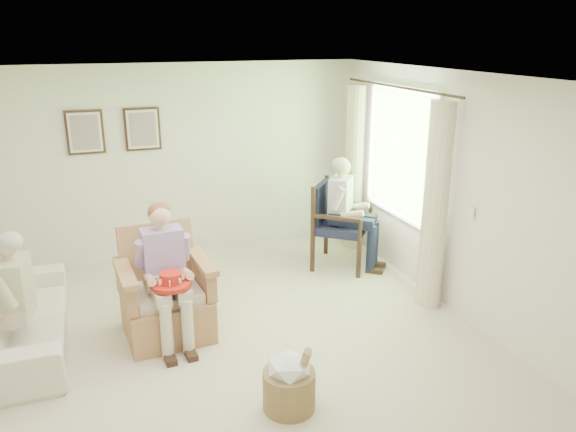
{
  "coord_description": "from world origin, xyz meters",
  "views": [
    {
      "loc": [
        -1.19,
        -4.69,
        2.97
      ],
      "look_at": [
        0.83,
        0.78,
        1.05
      ],
      "focal_mm": 35.0,
      "sensor_mm": 36.0,
      "label": 1
    }
  ],
  "objects_px": {
    "wicker_armchair": "(166,302)",
    "red_hat": "(171,282)",
    "hatbox": "(289,381)",
    "sofa": "(21,318)",
    "person_dark": "(346,205)",
    "wood_armchair": "(339,220)",
    "person_sofa": "(11,294)",
    "person_wicker": "(165,265)"
  },
  "relations": [
    {
      "from": "sofa",
      "to": "person_sofa",
      "type": "bearing_deg",
      "value": 180.0
    },
    {
      "from": "wicker_armchair",
      "to": "person_wicker",
      "type": "height_order",
      "value": "person_wicker"
    },
    {
      "from": "person_wicker",
      "to": "hatbox",
      "type": "xyz_separation_m",
      "value": [
        0.75,
        -1.44,
        -0.56
      ]
    },
    {
      "from": "person_sofa",
      "to": "person_dark",
      "type": "bearing_deg",
      "value": 113.09
    },
    {
      "from": "wicker_armchair",
      "to": "wood_armchair",
      "type": "distance_m",
      "value": 2.69
    },
    {
      "from": "person_dark",
      "to": "wood_armchair",
      "type": "bearing_deg",
      "value": 39.52
    },
    {
      "from": "wicker_armchair",
      "to": "red_hat",
      "type": "xyz_separation_m",
      "value": [
        0.02,
        -0.35,
        0.37
      ]
    },
    {
      "from": "wood_armchair",
      "to": "person_dark",
      "type": "bearing_deg",
      "value": -140.48
    },
    {
      "from": "sofa",
      "to": "red_hat",
      "type": "relative_size",
      "value": 5.45
    },
    {
      "from": "sofa",
      "to": "hatbox",
      "type": "height_order",
      "value": "hatbox"
    },
    {
      "from": "wicker_armchair",
      "to": "hatbox",
      "type": "xyz_separation_m",
      "value": [
        0.75,
        -1.59,
        -0.1
      ]
    },
    {
      "from": "person_dark",
      "to": "hatbox",
      "type": "relative_size",
      "value": 2.24
    },
    {
      "from": "person_dark",
      "to": "person_sofa",
      "type": "distance_m",
      "value": 3.97
    },
    {
      "from": "wood_armchair",
      "to": "red_hat",
      "type": "xyz_separation_m",
      "value": [
        -2.43,
        -1.43,
        0.12
      ]
    },
    {
      "from": "wicker_armchair",
      "to": "person_wicker",
      "type": "xyz_separation_m",
      "value": [
        0.0,
        -0.15,
        0.46
      ]
    },
    {
      "from": "wicker_armchair",
      "to": "person_sofa",
      "type": "relative_size",
      "value": 0.87
    },
    {
      "from": "person_wicker",
      "to": "person_sofa",
      "type": "bearing_deg",
      "value": 174.77
    },
    {
      "from": "hatbox",
      "to": "sofa",
      "type": "bearing_deg",
      "value": 139.36
    },
    {
      "from": "wicker_armchair",
      "to": "red_hat",
      "type": "bearing_deg",
      "value": -90.97
    },
    {
      "from": "person_sofa",
      "to": "hatbox",
      "type": "relative_size",
      "value": 1.98
    },
    {
      "from": "sofa",
      "to": "red_hat",
      "type": "xyz_separation_m",
      "value": [
        1.4,
        -0.59,
        0.42
      ]
    },
    {
      "from": "sofa",
      "to": "person_wicker",
      "type": "bearing_deg",
      "value": -105.6
    },
    {
      "from": "wicker_armchair",
      "to": "person_wicker",
      "type": "bearing_deg",
      "value": -93.83
    },
    {
      "from": "person_wicker",
      "to": "hatbox",
      "type": "relative_size",
      "value": 2.16
    },
    {
      "from": "wicker_armchair",
      "to": "hatbox",
      "type": "distance_m",
      "value": 1.76
    },
    {
      "from": "wicker_armchair",
      "to": "person_sofa",
      "type": "distance_m",
      "value": 1.43
    },
    {
      "from": "red_hat",
      "to": "sofa",
      "type": "bearing_deg",
      "value": 157.19
    },
    {
      "from": "wood_armchair",
      "to": "person_sofa",
      "type": "xyz_separation_m",
      "value": [
        -3.83,
        -1.2,
        0.12
      ]
    },
    {
      "from": "sofa",
      "to": "person_sofa",
      "type": "distance_m",
      "value": 0.55
    },
    {
      "from": "wicker_armchair",
      "to": "person_sofa",
      "type": "xyz_separation_m",
      "value": [
        -1.38,
        -0.11,
        0.37
      ]
    },
    {
      "from": "sofa",
      "to": "red_hat",
      "type": "height_order",
      "value": "red_hat"
    },
    {
      "from": "wicker_armchair",
      "to": "hatbox",
      "type": "relative_size",
      "value": 1.72
    },
    {
      "from": "person_dark",
      "to": "person_sofa",
      "type": "relative_size",
      "value": 1.13
    },
    {
      "from": "wicker_armchair",
      "to": "red_hat",
      "type": "height_order",
      "value": "wicker_armchair"
    },
    {
      "from": "person_dark",
      "to": "red_hat",
      "type": "height_order",
      "value": "person_dark"
    },
    {
      "from": "wood_armchair",
      "to": "person_dark",
      "type": "distance_m",
      "value": 0.31
    },
    {
      "from": "red_hat",
      "to": "hatbox",
      "type": "height_order",
      "value": "red_hat"
    },
    {
      "from": "wicker_armchair",
      "to": "sofa",
      "type": "relative_size",
      "value": 0.53
    },
    {
      "from": "sofa",
      "to": "person_dark",
      "type": "xyz_separation_m",
      "value": [
        3.83,
        0.67,
        0.55
      ]
    },
    {
      "from": "wood_armchair",
      "to": "red_hat",
      "type": "relative_size",
      "value": 2.89
    },
    {
      "from": "person_sofa",
      "to": "wicker_armchair",
      "type": "bearing_deg",
      "value": 102.86
    },
    {
      "from": "wicker_armchair",
      "to": "person_wicker",
      "type": "relative_size",
      "value": 0.8
    }
  ]
}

